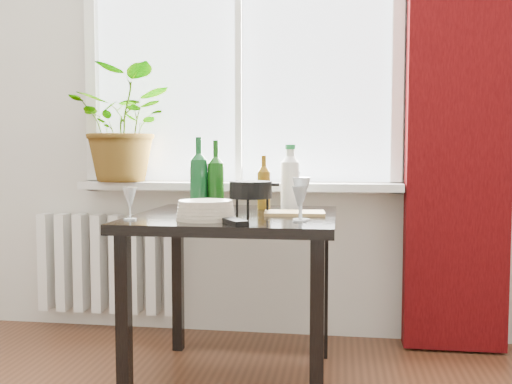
# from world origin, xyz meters

# --- Properties ---
(window) EXTENTS (1.72, 0.08, 1.62)m
(window) POSITION_xyz_m (0.00, 2.22, 1.60)
(window) COLOR white
(window) RESTS_ON ground
(windowsill) EXTENTS (1.72, 0.20, 0.04)m
(windowsill) POSITION_xyz_m (0.00, 2.15, 0.82)
(windowsill) COLOR silver
(windowsill) RESTS_ON ground
(curtain) EXTENTS (0.50, 0.12, 2.56)m
(curtain) POSITION_xyz_m (1.12, 2.12, 1.30)
(curtain) COLOR #340406
(curtain) RESTS_ON ground
(radiator) EXTENTS (0.80, 0.10, 0.55)m
(radiator) POSITION_xyz_m (-0.75, 2.18, 0.38)
(radiator) COLOR white
(radiator) RESTS_ON ground
(table) EXTENTS (0.85, 0.85, 0.74)m
(table) POSITION_xyz_m (0.10, 1.55, 0.65)
(table) COLOR black
(table) RESTS_ON ground
(potted_plant) EXTENTS (0.59, 0.52, 0.61)m
(potted_plant) POSITION_xyz_m (-0.61, 2.12, 1.15)
(potted_plant) COLOR #427A20
(potted_plant) RESTS_ON windowsill
(wine_bottle_left) EXTENTS (0.11, 0.11, 0.34)m
(wine_bottle_left) POSITION_xyz_m (-0.10, 1.69, 0.91)
(wine_bottle_left) COLOR #0D451C
(wine_bottle_left) RESTS_ON table
(wine_bottle_right) EXTENTS (0.10, 0.10, 0.32)m
(wine_bottle_right) POSITION_xyz_m (-0.02, 1.70, 0.90)
(wine_bottle_right) COLOR #0E400C
(wine_bottle_right) RESTS_ON table
(bottle_amber) EXTENTS (0.07, 0.07, 0.25)m
(bottle_amber) POSITION_xyz_m (0.19, 1.80, 0.87)
(bottle_amber) COLOR brown
(bottle_amber) RESTS_ON table
(cleaning_bottle) EXTENTS (0.10, 0.10, 0.31)m
(cleaning_bottle) POSITION_xyz_m (0.31, 1.82, 0.89)
(cleaning_bottle) COLOR white
(cleaning_bottle) RESTS_ON table
(wineglass_front_right) EXTENTS (0.09, 0.09, 0.17)m
(wineglass_front_right) POSITION_xyz_m (0.39, 1.37, 0.83)
(wineglass_front_right) COLOR silver
(wineglass_front_right) RESTS_ON table
(wineglass_far_right) EXTENTS (0.07, 0.07, 0.14)m
(wineglass_far_right) POSITION_xyz_m (0.39, 1.33, 0.81)
(wineglass_far_right) COLOR silver
(wineglass_far_right) RESTS_ON table
(wineglass_back_center) EXTENTS (0.10, 0.10, 0.18)m
(wineglass_back_center) POSITION_xyz_m (0.32, 1.86, 0.83)
(wineglass_back_center) COLOR silver
(wineglass_back_center) RESTS_ON table
(wineglass_back_left) EXTENTS (0.10, 0.10, 0.18)m
(wineglass_back_left) POSITION_xyz_m (-0.05, 1.76, 0.83)
(wineglass_back_left) COLOR silver
(wineglass_back_left) RESTS_ON table
(wineglass_front_left) EXTENTS (0.06, 0.06, 0.13)m
(wineglass_front_left) POSITION_xyz_m (-0.27, 1.29, 0.81)
(wineglass_front_left) COLOR silver
(wineglass_front_left) RESTS_ON table
(plate_stack) EXTENTS (0.28, 0.28, 0.07)m
(plate_stack) POSITION_xyz_m (0.02, 1.33, 0.78)
(plate_stack) COLOR beige
(plate_stack) RESTS_ON table
(fondue_pot) EXTENTS (0.26, 0.25, 0.14)m
(fondue_pot) POSITION_xyz_m (0.16, 1.56, 0.81)
(fondue_pot) COLOR black
(fondue_pot) RESTS_ON table
(tv_remote) EXTENTS (0.14, 0.18, 0.02)m
(tv_remote) POSITION_xyz_m (0.15, 1.23, 0.75)
(tv_remote) COLOR black
(tv_remote) RESTS_ON table
(cutting_board) EXTENTS (0.27, 0.18, 0.01)m
(cutting_board) POSITION_xyz_m (0.35, 1.57, 0.75)
(cutting_board) COLOR #AC8A4E
(cutting_board) RESTS_ON table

